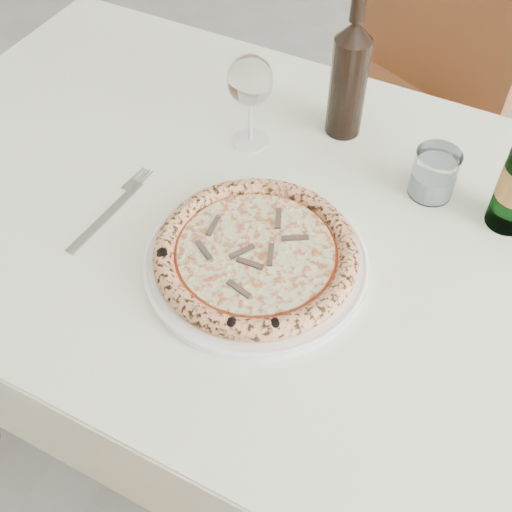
# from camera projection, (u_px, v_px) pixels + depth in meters

# --- Properties ---
(dining_table) EXTENTS (1.43, 0.87, 0.76)m
(dining_table) POSITION_uv_depth(u_px,v_px,m) (282.00, 257.00, 1.07)
(dining_table) COLOR brown
(dining_table) RESTS_ON floor
(chair_far) EXTENTS (0.62, 0.62, 0.93)m
(chair_far) POSITION_uv_depth(u_px,v_px,m) (399.00, 84.00, 1.60)
(chair_far) COLOR brown
(chair_far) RESTS_ON floor
(plate) EXTENTS (0.33, 0.33, 0.02)m
(plate) POSITION_uv_depth(u_px,v_px,m) (256.00, 261.00, 0.93)
(plate) COLOR white
(plate) RESTS_ON dining_table
(pizza) EXTENTS (0.30, 0.30, 0.03)m
(pizza) POSITION_uv_depth(u_px,v_px,m) (256.00, 253.00, 0.92)
(pizza) COLOR #E3A467
(pizza) RESTS_ON plate
(fork) EXTENTS (0.03, 0.22, 0.00)m
(fork) POSITION_uv_depth(u_px,v_px,m) (111.00, 210.00, 1.01)
(fork) COLOR #A1A2A4
(fork) RESTS_ON dining_table
(wine_glass) EXTENTS (0.08, 0.08, 0.17)m
(wine_glass) POSITION_uv_depth(u_px,v_px,m) (250.00, 83.00, 1.03)
(wine_glass) COLOR silver
(wine_glass) RESTS_ON dining_table
(tumbler) EXTENTS (0.07, 0.07, 0.08)m
(tumbler) POSITION_uv_depth(u_px,v_px,m) (434.00, 176.00, 1.01)
(tumbler) COLOR white
(tumbler) RESTS_ON dining_table
(wine_bottle) EXTENTS (0.06, 0.06, 0.25)m
(wine_bottle) POSITION_uv_depth(u_px,v_px,m) (349.00, 77.00, 1.06)
(wine_bottle) COLOR black
(wine_bottle) RESTS_ON dining_table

